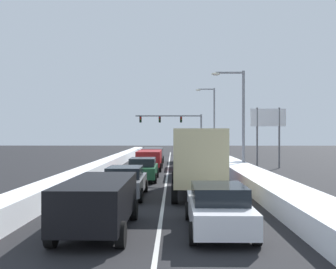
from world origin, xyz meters
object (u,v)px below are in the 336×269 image
at_px(suv_tan_right_lane_fifth, 186,153).
at_px(roadside_sign_right, 268,124).
at_px(box_truck_right_lane_second, 196,158).
at_px(sedan_gray_center_lane_second, 125,182).
at_px(sedan_white_right_lane_nearest, 218,208).
at_px(street_lamp_right_mid, 212,116).
at_px(suv_navy_right_lane_third, 191,162).
at_px(suv_charcoal_center_lane_fifth, 153,154).
at_px(suv_silver_right_lane_fourth, 187,157).
at_px(suv_red_center_lane_fourth, 149,158).
at_px(suv_black_center_lane_nearest, 98,200).
at_px(street_lamp_right_near, 239,112).
at_px(traffic_light_gantry, 178,124).
at_px(sedan_green_center_lane_third, 143,169).

xyz_separation_m(suv_tan_right_lane_fifth, roadside_sign_right, (7.28, -6.71, 3.00)).
xyz_separation_m(box_truck_right_lane_second, sedan_gray_center_lane_second, (-3.56, -0.63, -1.14)).
distance_m(sedan_white_right_lane_nearest, street_lamp_right_mid, 40.11).
relative_size(suv_navy_right_lane_third, suv_charcoal_center_lane_fifth, 1.00).
bearing_deg(roadside_sign_right, suv_navy_right_lane_third, -138.24).
relative_size(sedan_white_right_lane_nearest, box_truck_right_lane_second, 0.62).
distance_m(suv_silver_right_lane_fourth, suv_red_center_lane_fourth, 3.80).
bearing_deg(suv_red_center_lane_fourth, suv_black_center_lane_nearest, -90.98).
bearing_deg(sedan_gray_center_lane_second, street_lamp_right_near, 56.26).
xyz_separation_m(sedan_gray_center_lane_second, suv_red_center_lane_fourth, (0.34, 13.71, 0.25)).
bearing_deg(traffic_light_gantry, suv_silver_right_lane_fourth, -88.86).
bearing_deg(box_truck_right_lane_second, suv_navy_right_lane_third, 89.00).
bearing_deg(box_truck_right_lane_second, street_lamp_right_near, 69.41).
xyz_separation_m(suv_red_center_lane_fourth, suv_charcoal_center_lane_fifth, (-0.04, 5.93, 0.00)).
xyz_separation_m(suv_silver_right_lane_fourth, suv_black_center_lane_nearest, (-3.63, -22.25, 0.00)).
bearing_deg(sedan_gray_center_lane_second, sedan_green_center_lane_third, 87.01).
bearing_deg(suv_tan_right_lane_fifth, traffic_light_gantry, 91.88).
distance_m(suv_black_center_lane_nearest, traffic_light_gantry, 48.14).
relative_size(suv_silver_right_lane_fourth, suv_charcoal_center_lane_fifth, 1.00).
xyz_separation_m(box_truck_right_lane_second, traffic_light_gantry, (-0.45, 40.64, 2.82)).
distance_m(suv_tan_right_lane_fifth, sedan_green_center_lane_third, 16.17).
height_order(sedan_white_right_lane_nearest, suv_tan_right_lane_fifth, suv_tan_right_lane_fifth).
bearing_deg(suv_black_center_lane_nearest, suv_navy_right_lane_third, 76.75).
relative_size(sedan_white_right_lane_nearest, suv_charcoal_center_lane_fifth, 0.92).
bearing_deg(sedan_green_center_lane_third, suv_black_center_lane_nearest, -91.53).
height_order(sedan_green_center_lane_third, street_lamp_right_mid, street_lamp_right_mid).
bearing_deg(sedan_gray_center_lane_second, suv_charcoal_center_lane_fifth, 89.14).
height_order(street_lamp_right_mid, roadside_sign_right, street_lamp_right_mid).
xyz_separation_m(sedan_white_right_lane_nearest, street_lamp_right_mid, (3.86, 39.64, 4.76)).
xyz_separation_m(suv_black_center_lane_nearest, sedan_green_center_lane_third, (0.35, 13.22, -0.25)).
bearing_deg(sedan_green_center_lane_third, roadside_sign_right, 40.46).
bearing_deg(traffic_light_gantry, sedan_gray_center_lane_second, -94.31).
bearing_deg(box_truck_right_lane_second, sedan_gray_center_lane_second, -169.92).
distance_m(sedan_white_right_lane_nearest, suv_black_center_lane_nearest, 3.85).
distance_m(suv_navy_right_lane_third, suv_charcoal_center_lane_fifth, 11.01).
bearing_deg(sedan_white_right_lane_nearest, sedan_green_center_lane_third, 104.87).
distance_m(suv_navy_right_lane_third, suv_red_center_lane_fourth, 5.65).
relative_size(suv_red_center_lane_fourth, street_lamp_right_mid, 0.52).
relative_size(sedan_gray_center_lane_second, roadside_sign_right, 0.82).
bearing_deg(suv_red_center_lane_fourth, street_lamp_right_mid, 69.27).
bearing_deg(sedan_gray_center_lane_second, suv_tan_right_lane_fifth, 80.55).
distance_m(suv_navy_right_lane_third, street_lamp_right_mid, 24.69).
xyz_separation_m(sedan_green_center_lane_third, traffic_light_gantry, (2.76, 34.67, 3.96)).
relative_size(sedan_gray_center_lane_second, suv_charcoal_center_lane_fifth, 0.92).
bearing_deg(street_lamp_right_mid, suv_black_center_lane_nearest, -100.96).
distance_m(suv_navy_right_lane_third, suv_black_center_lane_nearest, 16.23).
distance_m(box_truck_right_lane_second, suv_charcoal_center_lane_fifth, 19.31).
distance_m(sedan_green_center_lane_third, street_lamp_right_mid, 27.94).
distance_m(suv_charcoal_center_lane_fifth, street_lamp_right_near, 11.69).
relative_size(sedan_white_right_lane_nearest, street_lamp_right_near, 0.55).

